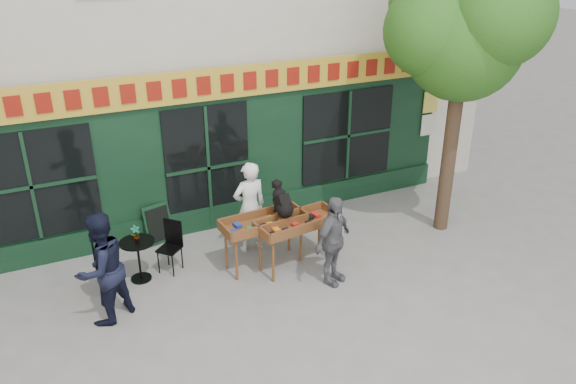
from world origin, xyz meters
name	(u,v)px	position (x,y,z in m)	size (l,w,h in m)	color
ground	(255,284)	(0.00, 0.00, 0.00)	(80.00, 80.00, 0.00)	slate
street_tree	(465,22)	(4.34, 0.36, 4.11)	(3.05, 2.90, 5.60)	#382619
book_cart_center	(264,225)	(0.42, 0.54, 0.82)	(1.54, 0.72, 0.99)	brown
dog	(282,199)	(0.77, 0.49, 1.29)	(0.34, 0.60, 0.60)	black
woman	(250,207)	(0.42, 1.19, 0.89)	(0.65, 0.43, 1.78)	white
book_cart_right	(297,225)	(0.95, 0.25, 0.82)	(1.57, 0.81, 0.99)	brown
man_right	(333,241)	(1.25, -0.50, 0.81)	(0.95, 0.40, 1.62)	#555559
bistro_table	(138,252)	(-1.74, 1.02, 0.54)	(0.60, 0.60, 0.76)	black
bistro_chair_left	(101,263)	(-2.38, 0.92, 0.56)	(0.38, 0.38, 0.95)	black
bistro_chair_right	(172,241)	(-1.12, 1.13, 0.56)	(0.51, 0.51, 0.95)	black
potted_plant	(136,234)	(-1.74, 1.02, 0.91)	(0.16, 0.11, 0.30)	gray
man_left	(101,269)	(-2.44, 0.12, 0.92)	(0.89, 0.70, 1.84)	black
chalkboard	(159,224)	(-1.11, 2.19, 0.40)	(0.59, 0.32, 0.79)	black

